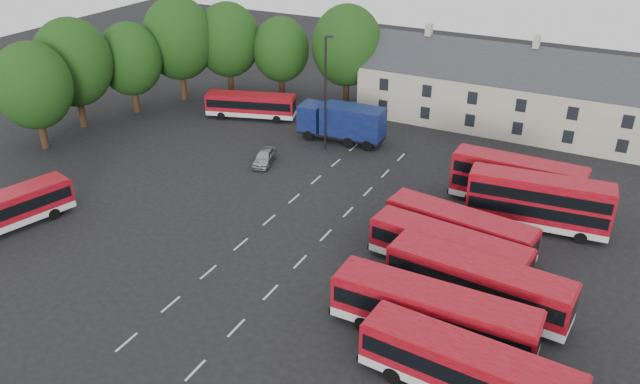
{
  "coord_description": "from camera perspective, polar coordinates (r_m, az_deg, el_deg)",
  "views": [
    {
      "loc": [
        23.01,
        -33.9,
        24.72
      ],
      "look_at": [
        3.31,
        4.33,
        2.2
      ],
      "focal_mm": 35.0,
      "sensor_mm": 36.0,
      "label": 1
    }
  ],
  "objects": [
    {
      "name": "treeline",
      "position": [
        71.25,
        -12.02,
        12.38
      ],
      "size": [
        29.92,
        32.59,
        12.01
      ],
      "color": "black",
      "rests_on": "ground"
    },
    {
      "name": "bus_west",
      "position": [
        52.69,
        -27.06,
        -1.49
      ],
      "size": [
        4.99,
        10.53,
        2.91
      ],
      "rotation": [
        0.0,
        0.0,
        1.3
      ],
      "color": "silver",
      "rests_on": "ground"
    },
    {
      "name": "silver_car",
      "position": [
        58.42,
        -5.11,
        3.21
      ],
      "size": [
        2.6,
        4.2,
        1.33
      ],
      "primitive_type": "imported",
      "rotation": [
        0.0,
        0.0,
        0.28
      ],
      "color": "#A6A9AD",
      "rests_on": "ground"
    },
    {
      "name": "bus_row_b",
      "position": [
        37.05,
        10.31,
        -10.69
      ],
      "size": [
        11.88,
        2.83,
        3.35
      ],
      "rotation": [
        0.0,
        0.0,
        -0.01
      ],
      "color": "silver",
      "rests_on": "ground"
    },
    {
      "name": "bus_dd_south",
      "position": [
        49.71,
        19.36,
        -0.69
      ],
      "size": [
        10.6,
        3.41,
        4.27
      ],
      "rotation": [
        0.0,
        0.0,
        0.1
      ],
      "color": "silver",
      "rests_on": "ground"
    },
    {
      "name": "terrace_houses",
      "position": [
        67.82,
        18.47,
        8.29
      ],
      "size": [
        35.7,
        7.13,
        10.06
      ],
      "color": "beige",
      "rests_on": "ground"
    },
    {
      "name": "bus_row_a",
      "position": [
        34.05,
        13.37,
        -15.32
      ],
      "size": [
        11.48,
        3.46,
        3.2
      ],
      "rotation": [
        0.0,
        0.0,
        -0.08
      ],
      "color": "silver",
      "rests_on": "ground"
    },
    {
      "name": "bus_north",
      "position": [
        69.26,
        -6.34,
        8.02
      ],
      "size": [
        9.97,
        5.05,
        2.76
      ],
      "rotation": [
        0.0,
        0.0,
        0.31
      ],
      "color": "silver",
      "rests_on": "ground"
    },
    {
      "name": "lamppost",
      "position": [
        59.38,
        0.53,
        9.23
      ],
      "size": [
        0.77,
        0.49,
        11.18
      ],
      "rotation": [
        0.0,
        0.0,
        0.36
      ],
      "color": "black",
      "rests_on": "ground"
    },
    {
      "name": "ground",
      "position": [
        47.85,
        -5.93,
        -3.63
      ],
      "size": [
        140.0,
        140.0,
        0.0
      ],
      "primitive_type": "plane",
      "color": "black",
      "rests_on": "ground"
    },
    {
      "name": "bus_row_e",
      "position": [
        45.61,
        12.65,
        -3.23
      ],
      "size": [
        11.01,
        3.9,
        3.05
      ],
      "rotation": [
        0.0,
        0.0,
        -0.14
      ],
      "color": "silver",
      "rests_on": "ground"
    },
    {
      "name": "lane_markings",
      "position": [
        48.16,
        -2.13,
        -3.25
      ],
      "size": [
        5.15,
        33.8,
        0.01
      ],
      "color": "beige",
      "rests_on": "ground"
    },
    {
      "name": "bus_row_d",
      "position": [
        43.07,
        11.69,
        -5.08
      ],
      "size": [
        11.1,
        3.65,
        3.08
      ],
      "rotation": [
        0.0,
        0.0,
        -0.11
      ],
      "color": "silver",
      "rests_on": "ground"
    },
    {
      "name": "box_truck",
      "position": [
        62.59,
        2.08,
        6.46
      ],
      "size": [
        8.8,
        3.16,
        3.79
      ],
      "rotation": [
        0.0,
        0.0,
        0.05
      ],
      "color": "black",
      "rests_on": "ground"
    },
    {
      "name": "bus_dd_north",
      "position": [
        52.3,
        17.59,
        1.0
      ],
      "size": [
        10.35,
        2.58,
        4.23
      ],
      "rotation": [
        0.0,
        0.0,
        -0.02
      ],
      "color": "silver",
      "rests_on": "ground"
    },
    {
      "name": "bus_row_c",
      "position": [
        40.18,
        14.24,
        -7.87
      ],
      "size": [
        11.66,
        3.65,
        3.24
      ],
      "rotation": [
        0.0,
        0.0,
        -0.09
      ],
      "color": "silver",
      "rests_on": "ground"
    }
  ]
}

